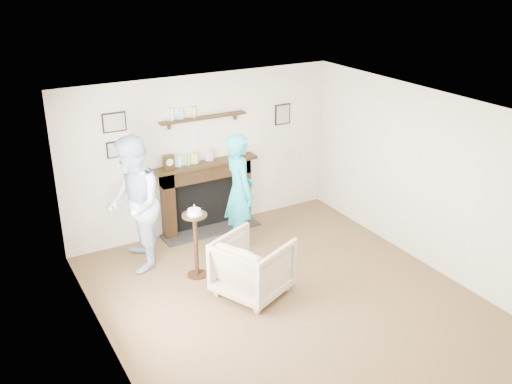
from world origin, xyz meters
TOP-DOWN VIEW (x-y plane):
  - ground at (0.00, 0.00)m, footprint 5.00×5.00m
  - room_shell at (-0.00, 0.69)m, footprint 4.54×5.02m
  - armchair at (-0.30, 0.36)m, footprint 1.13×1.12m
  - man at (-1.39, 1.77)m, footprint 0.92×1.08m
  - woman at (0.17, 1.61)m, footprint 0.48×0.69m
  - pedestal_table at (-0.76, 1.12)m, footprint 0.34×0.34m

SIDE VIEW (x-z plane):
  - ground at x=0.00m, z-range 0.00..0.00m
  - armchair at x=-0.30m, z-range -0.39..0.39m
  - man at x=-1.39m, z-range -0.96..0.96m
  - woman at x=0.17m, z-range -0.90..0.90m
  - pedestal_table at x=-0.76m, z-range 0.12..1.20m
  - room_shell at x=0.00m, z-range 0.36..2.88m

